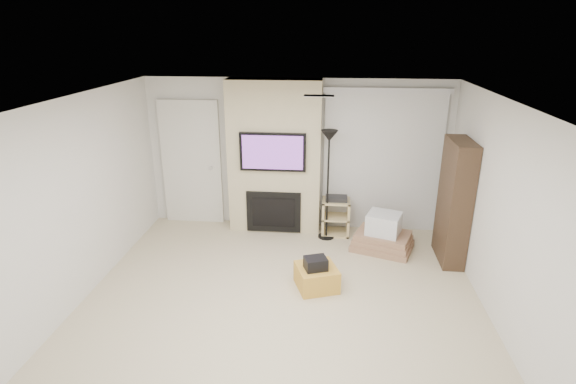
# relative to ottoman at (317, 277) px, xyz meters

# --- Properties ---
(floor) EXTENTS (5.00, 5.50, 0.00)m
(floor) POSITION_rel_ottoman_xyz_m (-0.43, -0.71, -0.15)
(floor) COLOR beige
(floor) RESTS_ON ground
(ceiling) EXTENTS (5.00, 5.50, 0.00)m
(ceiling) POSITION_rel_ottoman_xyz_m (-0.43, -0.71, 2.35)
(ceiling) COLOR white
(ceiling) RESTS_ON wall_back
(wall_back) EXTENTS (5.00, 0.00, 2.50)m
(wall_back) POSITION_rel_ottoman_xyz_m (-0.43, 2.04, 1.10)
(wall_back) COLOR silver
(wall_back) RESTS_ON ground
(wall_left) EXTENTS (0.00, 5.50, 2.50)m
(wall_left) POSITION_rel_ottoman_xyz_m (-2.93, -0.71, 1.10)
(wall_left) COLOR silver
(wall_left) RESTS_ON ground
(wall_right) EXTENTS (0.00, 5.50, 2.50)m
(wall_right) POSITION_rel_ottoman_xyz_m (2.07, -0.71, 1.10)
(wall_right) COLOR silver
(wall_right) RESTS_ON ground
(hvac_vent) EXTENTS (0.35, 0.18, 0.01)m
(hvac_vent) POSITION_rel_ottoman_xyz_m (-0.03, 0.09, 2.35)
(hvac_vent) COLOR silver
(hvac_vent) RESTS_ON ceiling
(ottoman) EXTENTS (0.64, 0.64, 0.30)m
(ottoman) POSITION_rel_ottoman_xyz_m (0.00, 0.00, 0.00)
(ottoman) COLOR gold
(ottoman) RESTS_ON floor
(black_bag) EXTENTS (0.34, 0.30, 0.16)m
(black_bag) POSITION_rel_ottoman_xyz_m (-0.01, -0.05, 0.23)
(black_bag) COLOR black
(black_bag) RESTS_ON ottoman
(fireplace_wall) EXTENTS (1.50, 0.47, 2.50)m
(fireplace_wall) POSITION_rel_ottoman_xyz_m (-0.78, 1.83, 1.09)
(fireplace_wall) COLOR beige
(fireplace_wall) RESTS_ON floor
(entry_door) EXTENTS (1.02, 0.11, 2.14)m
(entry_door) POSITION_rel_ottoman_xyz_m (-2.23, 2.01, 0.90)
(entry_door) COLOR silver
(entry_door) RESTS_ON floor
(vertical_blinds) EXTENTS (1.98, 0.10, 2.37)m
(vertical_blinds) POSITION_rel_ottoman_xyz_m (0.97, 1.99, 1.12)
(vertical_blinds) COLOR silver
(vertical_blinds) RESTS_ON floor
(floor_lamp) EXTENTS (0.26, 0.26, 1.78)m
(floor_lamp) POSITION_rel_ottoman_xyz_m (0.11, 1.53, 1.25)
(floor_lamp) COLOR black
(floor_lamp) RESTS_ON floor
(av_stand) EXTENTS (0.45, 0.38, 0.66)m
(av_stand) POSITION_rel_ottoman_xyz_m (0.25, 1.68, 0.20)
(av_stand) COLOR #DCC587
(av_stand) RESTS_ON floor
(box_stack) EXTENTS (1.04, 0.91, 0.59)m
(box_stack) POSITION_rel_ottoman_xyz_m (0.98, 1.20, 0.07)
(box_stack) COLOR #A17659
(box_stack) RESTS_ON floor
(bookshelf) EXTENTS (0.30, 0.80, 1.80)m
(bookshelf) POSITION_rel_ottoman_xyz_m (1.91, 0.98, 0.75)
(bookshelf) COLOR #352519
(bookshelf) RESTS_ON floor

